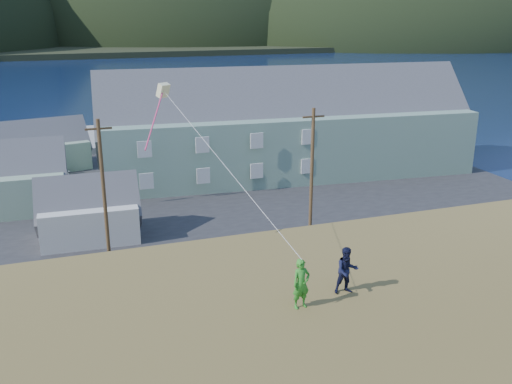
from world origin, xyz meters
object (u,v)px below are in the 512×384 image
at_px(kite_flyer_navy, 347,271).
at_px(shed_palegreen_near, 5,180).
at_px(wharf, 57,142).
at_px(lodge, 286,125).
at_px(shed_palegreen_far, 40,147).
at_px(kite_flyer_green, 301,284).
at_px(shed_white, 89,210).

bearing_deg(kite_flyer_navy, shed_palegreen_near, 117.96).
relative_size(wharf, shed_palegreen_near, 2.62).
relative_size(lodge, kite_flyer_navy, 23.54).
distance_m(shed_palegreen_far, kite_flyer_green, 48.50).
xyz_separation_m(shed_palegreen_far, kite_flyer_navy, (10.73, -46.95, 5.52)).
xyz_separation_m(wharf, shed_white, (2.05, -32.83, 1.78)).
bearing_deg(shed_palegreen_near, shed_white, -53.46).
relative_size(wharf, shed_palegreen_far, 2.48).
xyz_separation_m(kite_flyer_green, kite_flyer_navy, (1.80, 0.40, -0.01)).
relative_size(shed_palegreen_near, shed_palegreen_far, 0.95).
relative_size(wharf, kite_flyer_navy, 16.18).
bearing_deg(kite_flyer_green, shed_palegreen_near, 100.08).
height_order(lodge, kite_flyer_green, lodge).
bearing_deg(kite_flyer_green, shed_white, 93.42).
relative_size(shed_palegreen_near, kite_flyer_navy, 6.19).
xyz_separation_m(wharf, shed_palegreen_far, (-1.53, -11.58, 2.03)).
height_order(lodge, shed_palegreen_far, lodge).
relative_size(shed_palegreen_near, kite_flyer_green, 6.10).
distance_m(wharf, shed_palegreen_far, 11.86).
bearing_deg(kite_flyer_navy, lodge, 77.70).
bearing_deg(shed_palegreen_near, shed_palegreen_far, 80.00).
bearing_deg(lodge, kite_flyer_navy, -104.58).
height_order(lodge, kite_flyer_navy, lodge).
relative_size(shed_white, shed_palegreen_far, 0.71).
distance_m(lodge, kite_flyer_green, 40.73).
relative_size(wharf, lodge, 0.69).
distance_m(wharf, shed_white, 32.94).
distance_m(lodge, shed_palegreen_far, 25.70).
height_order(shed_white, kite_flyer_green, kite_flyer_green).
bearing_deg(wharf, kite_flyer_green, -82.84).
height_order(shed_palegreen_near, shed_white, shed_palegreen_near).
bearing_deg(shed_palegreen_far, shed_white, -91.33).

